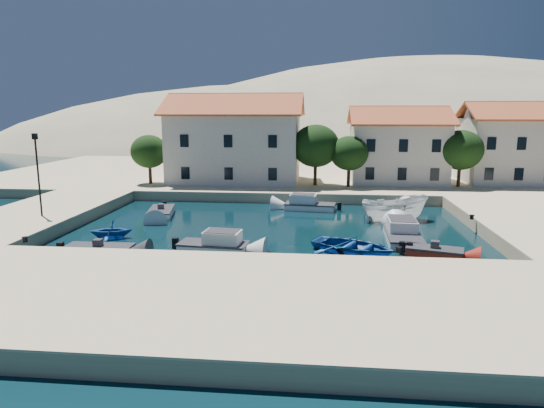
{
  "coord_description": "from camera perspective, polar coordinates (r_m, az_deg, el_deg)",
  "views": [
    {
      "loc": [
        3.49,
        -26.08,
        8.87
      ],
      "look_at": [
        -0.03,
        9.3,
        2.0
      ],
      "focal_mm": 32.0,
      "sensor_mm": 36.0,
      "label": 1
    }
  ],
  "objects": [
    {
      "name": "ground",
      "position": [
        27.76,
        -1.86,
        -7.7
      ],
      "size": [
        400.0,
        400.0,
        0.0
      ],
      "primitive_type": "plane",
      "color": "black",
      "rests_on": "ground"
    },
    {
      "name": "motorboat_white_west",
      "position": [
        42.5,
        -12.92,
        -0.99
      ],
      "size": [
        2.74,
        4.68,
        1.25
      ],
      "rotation": [
        0.0,
        0.0,
        -1.38
      ],
      "color": "white",
      "rests_on": "ground"
    },
    {
      "name": "building_right",
      "position": [
        59.8,
        25.91,
        6.59
      ],
      "size": [
        9.45,
        8.4,
        8.8
      ],
      "color": "beige",
      "rests_on": "quay_north"
    },
    {
      "name": "hills",
      "position": [
        154.09,
        11.95,
        -1.4
      ],
      "size": [
        254.0,
        176.0,
        99.0
      ],
      "color": "gray",
      "rests_on": "ground"
    },
    {
      "name": "trees",
      "position": [
        51.7,
        6.84,
        6.38
      ],
      "size": [
        37.3,
        5.3,
        6.45
      ],
      "color": "#382314",
      "rests_on": "quay_north"
    },
    {
      "name": "cabin_cruiser_south",
      "position": [
        31.11,
        -6.91,
        -4.8
      ],
      "size": [
        4.54,
        2.29,
        1.6
      ],
      "rotation": [
        0.0,
        0.0,
        -0.1
      ],
      "color": "white",
      "rests_on": "ground"
    },
    {
      "name": "motorboat_red_se",
      "position": [
        31.45,
        18.57,
        -5.47
      ],
      "size": [
        3.62,
        2.39,
        1.25
      ],
      "rotation": [
        0.0,
        0.0,
        -0.29
      ],
      "color": "maroon",
      "rests_on": "ground"
    },
    {
      "name": "building_mid",
      "position": [
        55.85,
        14.54,
        6.84
      ],
      "size": [
        10.5,
        8.4,
        8.3
      ],
      "color": "beige",
      "rests_on": "quay_north"
    },
    {
      "name": "lamppost",
      "position": [
        40.23,
        -25.87,
        3.97
      ],
      "size": [
        0.35,
        0.25,
        6.22
      ],
      "color": "black",
      "rests_on": "quay_west"
    },
    {
      "name": "cabin_cruiser_east",
      "position": [
        34.7,
        15.14,
        -3.45
      ],
      "size": [
        2.48,
        5.68,
        1.6
      ],
      "rotation": [
        0.0,
        0.0,
        1.53
      ],
      "color": "white",
      "rests_on": "ground"
    },
    {
      "name": "quay_south",
      "position": [
        22.03,
        -3.95,
        -11.42
      ],
      "size": [
        52.0,
        12.0,
        1.0
      ],
      "primitive_type": "cube",
      "color": "beige",
      "rests_on": "ground"
    },
    {
      "name": "cabin_cruiser_north",
      "position": [
        43.99,
        4.49,
        -0.1
      ],
      "size": [
        4.71,
        2.41,
        1.6
      ],
      "rotation": [
        0.0,
        0.0,
        3.03
      ],
      "color": "white",
      "rests_on": "ground"
    },
    {
      "name": "rowboat_west",
      "position": [
        36.12,
        -18.36,
        -3.85
      ],
      "size": [
        3.35,
        3.06,
        1.49
      ],
      "primitive_type": "imported",
      "rotation": [
        0.0,
        0.0,
        -1.33
      ],
      "color": "#1B4D97",
      "rests_on": "ground"
    },
    {
      "name": "motorboat_grey_sw",
      "position": [
        32.07,
        -19.74,
        -5.24
      ],
      "size": [
        4.19,
        1.9,
        1.25
      ],
      "rotation": [
        0.0,
        0.0,
        0.01
      ],
      "color": "#343238",
      "rests_on": "ground"
    },
    {
      "name": "boat_east",
      "position": [
        40.95,
        14.18,
        -1.91
      ],
      "size": [
        6.1,
        3.72,
        2.21
      ],
      "primitive_type": "imported",
      "rotation": [
        0.0,
        0.0,
        1.87
      ],
      "color": "white",
      "rests_on": "ground"
    },
    {
      "name": "bollards",
      "position": [
        30.93,
        4.23,
        -3.55
      ],
      "size": [
        29.36,
        9.56,
        0.3
      ],
      "color": "black",
      "rests_on": "ground"
    },
    {
      "name": "building_left",
      "position": [
        54.98,
        -4.31,
        7.85
      ],
      "size": [
        14.7,
        9.45,
        9.7
      ],
      "color": "beige",
      "rests_on": "quay_north"
    },
    {
      "name": "motorboat_white_ne",
      "position": [
        44.41,
        14.6,
        -0.55
      ],
      "size": [
        3.01,
        3.93,
        1.25
      ],
      "rotation": [
        0.0,
        0.0,
        1.14
      ],
      "color": "white",
      "rests_on": "ground"
    },
    {
      "name": "quay_north",
      "position": [
        64.64,
        4.32,
        3.46
      ],
      "size": [
        80.0,
        36.0,
        1.0
      ],
      "primitive_type": "cube",
      "color": "beige",
      "rests_on": "ground"
    },
    {
      "name": "rowboat_south",
      "position": [
        31.37,
        9.46,
        -5.64
      ],
      "size": [
        6.46,
        5.79,
        1.1
      ],
      "primitive_type": "imported",
      "rotation": [
        0.0,
        0.0,
        1.1
      ],
      "color": "#1B4D97",
      "rests_on": "ground"
    },
    {
      "name": "quay_west",
      "position": [
        43.33,
        -25.74,
        -1.3
      ],
      "size": [
        8.0,
        20.0,
        1.0
      ],
      "primitive_type": "cube",
      "color": "beige",
      "rests_on": "ground"
    }
  ]
}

